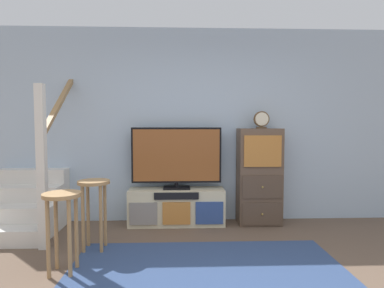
{
  "coord_description": "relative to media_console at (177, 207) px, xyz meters",
  "views": [
    {
      "loc": [
        -0.25,
        -2.09,
        1.36
      ],
      "look_at": [
        -0.1,
        1.89,
        1.12
      ],
      "focal_mm": 29.84,
      "sensor_mm": 36.0,
      "label": 1
    }
  ],
  "objects": [
    {
      "name": "bar_stool_near",
      "position": [
        -1.02,
        -1.39,
        0.31
      ],
      "size": [
        0.34,
        0.34,
        0.75
      ],
      "color": "#A37A4C",
      "rests_on": "ground_plane"
    },
    {
      "name": "back_wall",
      "position": [
        0.3,
        0.27,
        1.11
      ],
      "size": [
        6.4,
        0.12,
        2.7
      ],
      "primitive_type": "cube",
      "color": "#A8BCD1",
      "rests_on": "ground_plane"
    },
    {
      "name": "area_rug",
      "position": [
        0.3,
        -1.59,
        -0.24
      ],
      "size": [
        2.6,
        1.8,
        0.01
      ],
      "primitive_type": "cube",
      "color": "navy",
      "rests_on": "ground_plane"
    },
    {
      "name": "media_console",
      "position": [
        0.0,
        0.0,
        0.0
      ],
      "size": [
        1.29,
        0.38,
        0.49
      ],
      "color": "beige",
      "rests_on": "ground_plane"
    },
    {
      "name": "staircase",
      "position": [
        -1.94,
        0.01,
        0.13
      ],
      "size": [
        1.0,
        1.36,
        2.2
      ],
      "color": "silver",
      "rests_on": "ground_plane"
    },
    {
      "name": "desk_clock",
      "position": [
        1.15,
        -0.0,
        1.18
      ],
      "size": [
        0.21,
        0.08,
        0.23
      ],
      "color": "#4C3823",
      "rests_on": "side_cabinet"
    },
    {
      "name": "television",
      "position": [
        -0.0,
        0.02,
        0.69
      ],
      "size": [
        1.21,
        0.22,
        0.83
      ],
      "color": "black",
      "rests_on": "media_console"
    },
    {
      "name": "side_cabinet",
      "position": [
        1.13,
        0.01,
        0.41
      ],
      "size": [
        0.58,
        0.38,
        1.31
      ],
      "color": "brown",
      "rests_on": "ground_plane"
    },
    {
      "name": "bar_stool_far",
      "position": [
        -0.88,
        -0.85,
        0.32
      ],
      "size": [
        0.34,
        0.34,
        0.76
      ],
      "color": "#A37A4C",
      "rests_on": "ground_plane"
    }
  ]
}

